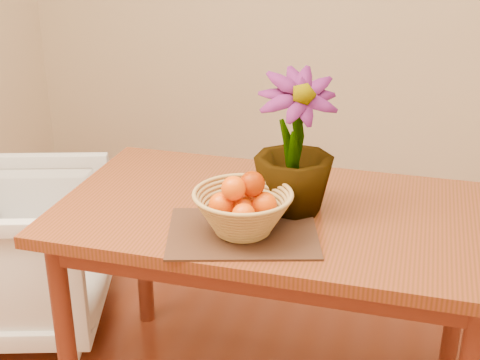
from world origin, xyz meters
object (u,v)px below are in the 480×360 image
(armchair, at_px, (16,245))
(wicker_basket, at_px, (243,214))
(potted_plant, at_px, (295,144))
(table, at_px, (275,232))

(armchair, bearing_deg, wicker_basket, -126.29)
(wicker_basket, bearing_deg, armchair, 160.81)
(wicker_basket, xyz_separation_m, armchair, (-1.06, 0.37, -0.46))
(wicker_basket, relative_size, armchair, 0.41)
(potted_plant, distance_m, armchair, 1.33)
(potted_plant, xyz_separation_m, armchair, (-1.17, 0.17, -0.61))
(table, relative_size, armchair, 1.94)
(table, bearing_deg, armchair, 171.25)
(table, height_order, potted_plant, potted_plant)
(table, distance_m, potted_plant, 0.32)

